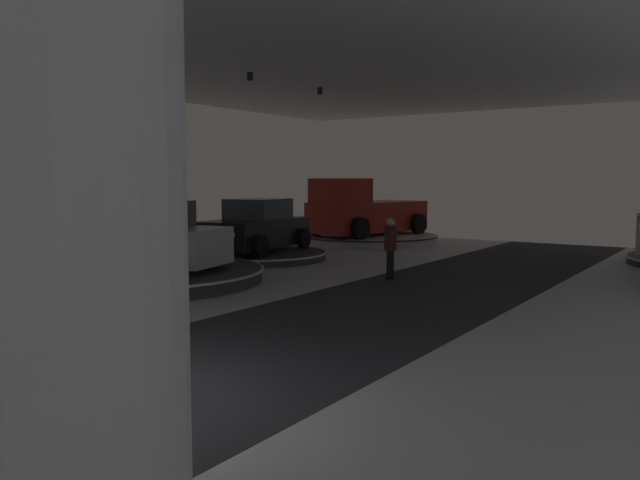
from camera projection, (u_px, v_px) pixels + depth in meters
ground at (102, 406)px, 7.30m from camera, size 24.00×44.00×0.06m
display_platform_mid_left at (143, 275)px, 16.01m from camera, size 6.10×6.10×0.34m
display_car_mid_left at (143, 238)px, 15.91m from camera, size 4.51×2.99×1.71m
display_platform_deep_left at (368, 238)px, 26.14m from camera, size 5.68×5.68×0.33m
pickup_truck_deep_left at (363, 212)px, 25.81m from camera, size 3.40×5.59×2.30m
display_platform_far_left at (256, 255)px, 20.67m from camera, size 4.58×4.58×0.25m
display_car_far_left at (257, 228)px, 20.61m from camera, size 2.71×4.42×1.71m
visitor_walking_near at (6, 313)px, 7.92m from camera, size 0.32×0.32×1.59m
visitor_walking_far at (390, 244)px, 16.49m from camera, size 0.32×0.32×1.59m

